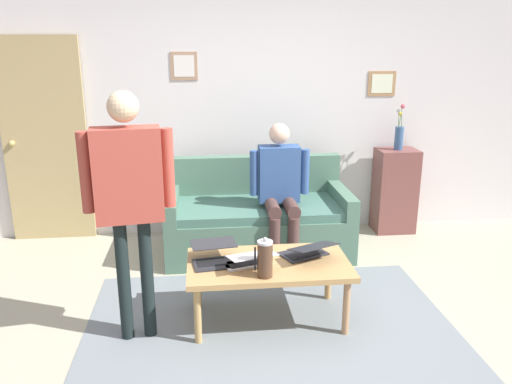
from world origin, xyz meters
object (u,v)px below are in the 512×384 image
(flower_vase, at_px, (399,135))
(laptop_center, at_px, (307,251))
(coffee_table, at_px, (268,268))
(couch, at_px, (257,220))
(laptop_right, at_px, (215,256))
(interior_door, at_px, (45,141))
(french_press, at_px, (265,259))
(laptop_left, at_px, (248,260))
(person_standing, at_px, (129,187))
(person_seated, at_px, (280,185))
(side_shelf, at_px, (395,191))

(flower_vase, bearing_deg, laptop_center, 51.75)
(laptop_center, bearing_deg, coffee_table, 12.76)
(couch, bearing_deg, coffee_table, 87.31)
(coffee_table, xyz_separation_m, laptop_right, (0.38, -0.04, 0.09))
(interior_door, relative_size, laptop_right, 5.60)
(interior_door, bearing_deg, french_press, 132.81)
(laptop_left, bearing_deg, interior_door, -45.90)
(interior_door, height_order, french_press, interior_door)
(interior_door, xyz_separation_m, coffee_table, (-2.01, 1.88, -0.61))
(couch, bearing_deg, laptop_center, 100.49)
(person_standing, relative_size, person_seated, 1.33)
(flower_vase, bearing_deg, couch, 14.28)
(coffee_table, relative_size, flower_vase, 2.45)
(laptop_center, height_order, flower_vase, flower_vase)
(laptop_center, distance_m, person_seated, 1.05)
(couch, relative_size, french_press, 6.15)
(laptop_center, height_order, person_standing, person_standing)
(interior_door, relative_size, person_standing, 1.20)
(interior_door, height_order, side_shelf, interior_door)
(french_press, distance_m, flower_vase, 2.59)
(couch, distance_m, person_seated, 0.51)
(person_seated, bearing_deg, coffee_table, 77.27)
(coffee_table, bearing_deg, laptop_center, -167.24)
(interior_door, bearing_deg, laptop_right, 131.53)
(coffee_table, relative_size, laptop_left, 2.90)
(laptop_right, distance_m, side_shelf, 2.58)
(flower_vase, height_order, person_standing, person_standing)
(flower_vase, distance_m, person_seated, 1.51)
(french_press, bearing_deg, interior_door, -47.19)
(couch, height_order, laptop_left, couch)
(laptop_center, xyz_separation_m, person_standing, (1.22, 0.20, 0.59))
(french_press, distance_m, side_shelf, 2.55)
(laptop_center, bearing_deg, laptop_left, 13.74)
(laptop_center, relative_size, person_standing, 0.26)
(laptop_center, bearing_deg, side_shelf, -128.26)
(couch, xyz_separation_m, person_seated, (-0.19, 0.23, 0.42))
(interior_door, xyz_separation_m, couch, (-2.08, 0.56, -0.72))
(couch, distance_m, person_standing, 1.92)
(interior_door, xyz_separation_m, flower_vase, (-3.60, 0.17, 0.03))
(couch, bearing_deg, person_standing, 55.66)
(person_seated, bearing_deg, laptop_center, 92.62)
(couch, bearing_deg, interior_door, -15.16)
(interior_door, distance_m, coffee_table, 2.82)
(coffee_table, xyz_separation_m, laptop_center, (-0.29, -0.07, 0.09))
(laptop_center, distance_m, flower_vase, 2.16)
(coffee_table, relative_size, person_seated, 0.91)
(interior_door, relative_size, coffee_table, 1.76)
(interior_door, height_order, person_standing, interior_door)
(side_shelf, distance_m, person_seated, 1.50)
(person_seated, bearing_deg, laptop_left, 70.77)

